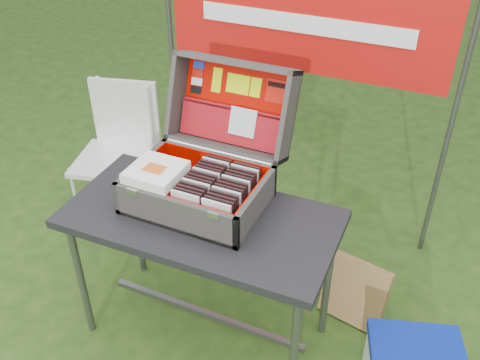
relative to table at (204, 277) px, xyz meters
The scene contains 93 objects.
ground 0.39m from the table, 13.82° to the left, with size 80.00×80.00×0.00m, color #213B12.
table is the anchor object (origin of this frame).
table_top 0.36m from the table, ahead, with size 1.22×0.61×0.04m, color black.
table_leg_fl 0.60m from the table, 155.99° to the right, with size 0.04×0.04×0.72m, color #59595B.
table_leg_fr 0.60m from the table, 24.01° to the right, with size 0.04×0.04×0.72m, color #59595B.
table_leg_bl 0.60m from the table, 155.99° to the left, with size 0.04×0.04×0.72m, color #59595B.
table_leg_br 0.60m from the table, 24.01° to the left, with size 0.04×0.04×0.72m, color #59595B.
table_brace 0.26m from the table, 90.00° to the right, with size 1.07×0.03×0.03m, color #59595B.
suitcase 0.66m from the table, 111.59° to the left, with size 0.60×0.59×0.53m, color #45423E, non-canonical shape.
suitcase_base_bottom 0.40m from the table, 126.94° to the left, with size 0.60×0.43×0.02m, color #45423E.
suitcase_base_wall_front 0.48m from the table, 110.37° to the right, with size 0.60×0.02×0.16m, color #45423E.
suitcase_base_wall_back 0.54m from the table, 100.58° to the left, with size 0.60×0.02×0.16m, color #45423E.
suitcase_base_wall_left 0.57m from the table, 168.82° to the left, with size 0.02×0.43×0.16m, color #45423E.
suitcase_base_wall_right 0.52m from the table, 15.72° to the left, with size 0.02×0.43×0.16m, color #45423E.
suitcase_liner_floor 0.42m from the table, 126.94° to the left, with size 0.55×0.38×0.01m, color #C00C00.
suitcase_latch_left 0.60m from the table, 148.79° to the right, with size 0.05×0.01×0.03m, color silver.
suitcase_latch_right 0.57m from the table, 45.95° to the right, with size 0.05×0.01×0.03m, color silver.
suitcase_hinge 0.61m from the table, 100.15° to the left, with size 0.02×0.02×0.54m, color silver.
suitcase_lid_back 0.85m from the table, 95.81° to the left, with size 0.60×0.43×0.02m, color #45423E.
suitcase_lid_rim_far 1.03m from the table, 95.76° to the left, with size 0.60×0.02×0.16m, color #45423E.
suitcase_lid_rim_near 0.64m from the table, 97.94° to the left, with size 0.60×0.02×0.16m, color #45423E.
suitcase_lid_rim_left 0.90m from the table, 128.22° to the left, with size 0.02×0.43×0.16m, color #45423E.
suitcase_lid_rim_right 0.87m from the table, 61.04° to the left, with size 0.02×0.43×0.16m, color #45423E.
suitcase_lid_liner 0.85m from the table, 95.98° to the left, with size 0.55×0.38×0.01m, color #C00C00.
suitcase_liner_wall_front 0.49m from the table, 112.63° to the right, with size 0.55×0.01×0.14m, color #C00C00.
suitcase_liner_wall_back 0.54m from the table, 101.18° to the left, with size 0.55×0.01×0.14m, color #C00C00.
suitcase_liner_wall_left 0.58m from the table, 168.32° to the left, with size 0.01×0.38×0.14m, color #C00C00.
suitcase_liner_wall_right 0.53m from the table, 16.70° to the left, with size 0.01×0.38×0.14m, color #C00C00.
suitcase_lid_pocket 0.74m from the table, 96.70° to the left, with size 0.53×0.17×0.03m, color maroon.
suitcase_pocket_edge 0.83m from the table, 96.36° to the left, with size 0.52×0.02×0.02m, color maroon.
suitcase_pocket_cd 0.77m from the table, 88.11° to the left, with size 0.13×0.13×0.01m, color silver.
lid_sticker_cc_a 1.03m from the table, 117.09° to the left, with size 0.06×0.04×0.00m, color #1933B2.
lid_sticker_cc_b 0.99m from the table, 117.71° to the left, with size 0.06×0.04×0.00m, color red.
lid_sticker_cc_c 0.95m from the table, 118.35° to the left, with size 0.06×0.04×0.00m, color white.
lid_sticker_cc_d 0.92m from the table, 119.02° to the left, with size 0.06×0.04×0.00m, color black.
lid_card_neon_tall 0.95m from the table, 107.74° to the left, with size 0.05×0.12×0.00m, color #D2EB0A.
lid_card_neon_main 0.94m from the table, 95.65° to the left, with size 0.12×0.09×0.00m, color #D2EB0A.
lid_card_neon_small 0.94m from the table, 85.42° to the left, with size 0.05×0.09×0.00m, color #D2EB0A.
lid_sticker_band 0.95m from the table, 73.80° to the left, with size 0.11×0.11×0.00m, color red.
lid_sticker_band_bar 0.98m from the table, 74.10° to the left, with size 0.10×0.02×0.00m, color black.
cd_left_0 0.50m from the table, 97.41° to the right, with size 0.13×0.01×0.15m, color silver.
cd_left_1 0.49m from the table, 99.70° to the right, with size 0.13×0.01×0.15m, color black.
cd_left_2 0.49m from the table, 103.99° to the right, with size 0.13×0.01×0.15m, color black.
cd_left_3 0.49m from the table, 114.67° to the right, with size 0.13×0.01×0.15m, color black.
cd_left_4 0.49m from the table, 161.16° to the right, with size 0.13×0.01×0.15m, color silver.
cd_left_5 0.49m from the table, 123.78° to the left, with size 0.13×0.01×0.15m, color black.
cd_left_6 0.49m from the table, 106.71° to the left, with size 0.13×0.01×0.15m, color black.
cd_left_7 0.49m from the table, 100.95° to the left, with size 0.13×0.01×0.15m, color black.
cd_left_8 0.49m from the table, 98.13° to the left, with size 0.13×0.01×0.15m, color silver.
cd_left_9 0.50m from the table, 96.45° to the left, with size 0.13×0.01×0.15m, color black.
cd_left_10 0.50m from the table, 95.35° to the left, with size 0.13×0.01×0.15m, color black.
cd_left_11 0.51m from the table, 94.57° to the left, with size 0.13×0.01×0.15m, color black.
cd_left_12 0.52m from the table, 93.99° to the left, with size 0.13×0.01×0.15m, color silver.
cd_left_13 0.53m from the table, 93.54° to the left, with size 0.13×0.01×0.15m, color black.
cd_right_0 0.51m from the table, 36.82° to the right, with size 0.13×0.01×0.15m, color silver.
cd_right_1 0.51m from the table, 29.67° to the right, with size 0.13×0.01×0.15m, color black.
cd_right_2 0.51m from the table, 21.35° to the right, with size 0.13×0.01×0.15m, color black.
cd_right_3 0.50m from the table, 11.97° to the right, with size 0.13×0.01×0.15m, color black.
cd_right_4 0.50m from the table, ahead, with size 0.13×0.01×0.15m, color silver.
cd_right_5 0.50m from the table, ahead, with size 0.13×0.01×0.15m, color black.
cd_right_6 0.50m from the table, 17.98° to the left, with size 0.13×0.01×0.15m, color black.
cd_right_7 0.51m from the table, 26.72° to the left, with size 0.13×0.01×0.15m, color black.
cd_right_8 0.51m from the table, 34.30° to the left, with size 0.13×0.01×0.15m, color silver.
cd_right_9 0.52m from the table, 40.73° to the left, with size 0.13×0.01×0.15m, color black.
cd_right_10 0.52m from the table, 46.12° to the left, with size 0.13×0.01×0.15m, color black.
cd_right_11 0.53m from the table, 50.63° to the left, with size 0.13×0.01×0.15m, color black.
cd_right_12 0.54m from the table, 54.41° to the left, with size 0.13×0.01×0.15m, color silver.
cd_right_13 0.54m from the table, 57.61° to the left, with size 0.13×0.01×0.15m, color black.
songbook_0 0.58m from the table, behind, with size 0.22×0.22×0.01m, color white.
songbook_1 0.59m from the table, behind, with size 0.22×0.22×0.01m, color white.
songbook_2 0.59m from the table, behind, with size 0.22×0.22×0.01m, color white.
songbook_3 0.59m from the table, behind, with size 0.22×0.22×0.01m, color white.
songbook_4 0.60m from the table, behind, with size 0.22×0.22×0.01m, color white.
songbook_5 0.60m from the table, behind, with size 0.22×0.22×0.01m, color white.
songbook_6 0.61m from the table, behind, with size 0.22×0.22×0.01m, color white.
songbook_7 0.61m from the table, behind, with size 0.22×0.22×0.01m, color white.
songbook_8 0.62m from the table, behind, with size 0.22×0.22×0.01m, color white.
songbook_graphic 0.62m from the table, behind, with size 0.09×0.07×0.00m, color #D85919.
cooler_lid 1.02m from the table, ahead, with size 0.40×0.30×0.05m, color navy.
chair 1.10m from the table, 148.75° to the left, with size 0.42×0.46×0.92m, color silver, non-canonical shape.
chair_seat 1.10m from the table, 148.75° to the left, with size 0.42×0.42×0.03m, color silver.
chair_backrest 1.25m from the table, 140.64° to the left, with size 0.42×0.03×0.44m, color silver.
chair_leg_fl 1.19m from the table, 160.74° to the left, with size 0.02×0.02×0.47m, color silver.
chair_leg_fr 0.86m from the table, 152.79° to the left, with size 0.02×0.02×0.47m, color silver.
chair_leg_bl 1.35m from the table, 146.18° to the left, with size 0.02×0.02×0.47m, color silver.
chair_leg_br 1.07m from the table, 135.40° to the left, with size 0.02×0.02×0.47m, color silver.
chair_upright_left 1.39m from the table, 145.44° to the left, with size 0.02×0.02×0.44m, color silver.
chair_upright_right 1.12m from the table, 134.61° to the left, with size 0.02×0.02×0.44m, color silver.
cardboard_box 0.80m from the table, 31.84° to the left, with size 0.33×0.05×0.35m, color #9F7746.
banner_post_left 1.44m from the table, 125.22° to the left, with size 0.03×0.03×1.70m, color #59595B.
banner_post_right 1.52m from the table, 50.71° to the left, with size 0.03×0.03×1.70m, color #59595B.
banner 1.44m from the table, 86.75° to the left, with size 1.60×0.01×0.55m, color #AC100C.
banner_text 1.43m from the table, 86.72° to the left, with size 1.20×0.00×0.10m, color white.
Camera 1 is at (0.87, -1.64, 2.23)m, focal length 40.00 mm.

